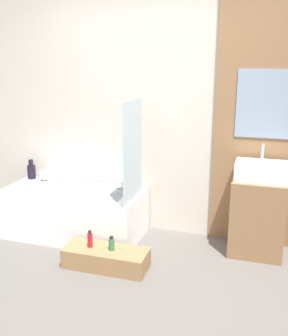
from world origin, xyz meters
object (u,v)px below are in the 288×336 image
wooden_step_bench (106,258)px  bottle_soap_primary (90,240)px  vase_tall_dark (31,171)px  sink (261,171)px  bathtub (73,212)px  vase_round_light (45,175)px  bottle_soap_secondary (112,244)px

wooden_step_bench → bottle_soap_primary: (-0.15, 0.00, 0.16)m
vase_tall_dark → bottle_soap_primary: vase_tall_dark is taller
wooden_step_bench → bottle_soap_primary: bottle_soap_primary is taller
wooden_step_bench → sink: (1.27, 0.69, 0.73)m
sink → bathtub: bearing=-176.0°
vase_round_light → bottle_soap_secondary: bearing=-35.6°
bathtub → sink: 1.96m
bathtub → vase_round_light: 0.60m
vase_round_light → bottle_soap_secondary: 1.41m
wooden_step_bench → sink: sink is taller
wooden_step_bench → bottle_soap_secondary: (0.06, 0.00, 0.15)m
wooden_step_bench → vase_round_light: vase_round_light is taller
bathtub → sink: bearing=4.0°
sink → vase_tall_dark: size_ratio=2.08×
vase_round_light → vase_tall_dark: bearing=175.4°
bathtub → bottle_soap_primary: 0.72m
bathtub → wooden_step_bench: 0.84m
wooden_step_bench → bottle_soap_secondary: size_ratio=5.73×
vase_tall_dark → bottle_soap_secondary: 1.57m
vase_tall_dark → bottle_soap_primary: (1.09, -0.82, -0.32)m
bathtub → vase_round_light: (-0.46, 0.25, 0.30)m
bathtub → vase_tall_dark: 0.76m
vase_round_light → bottle_soap_primary: bearing=-41.3°
vase_round_light → bottle_soap_secondary: (1.12, -0.80, -0.31)m
sink → vase_tall_dark: sink is taller
bottle_soap_secondary → bottle_soap_primary: bearing=180.0°
sink → bottle_soap_primary: 1.67m
wooden_step_bench → vase_tall_dark: bearing=146.8°
wooden_step_bench → vase_round_light: (-1.06, 0.80, 0.45)m
wooden_step_bench → bottle_soap_primary: bearing=180.0°
bottle_soap_primary → bottle_soap_secondary: bearing=-0.0°
bottle_soap_primary → bathtub: bearing=129.5°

